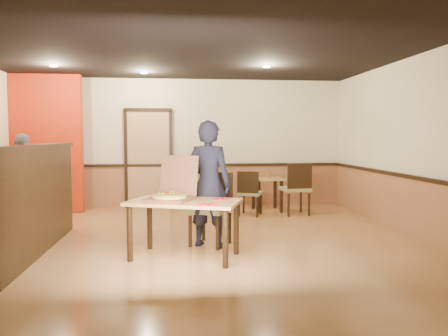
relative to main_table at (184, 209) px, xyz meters
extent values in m
plane|color=tan|center=(0.08, 0.64, -0.63)|extent=(7.00, 7.00, 0.00)
plane|color=black|center=(0.08, 0.64, 2.17)|extent=(7.00, 7.00, 0.00)
plane|color=#F5EDC0|center=(0.08, 4.14, 0.77)|extent=(7.00, 0.00, 7.00)
plane|color=#F5EDC0|center=(3.58, 0.64, 0.77)|extent=(0.00, 7.00, 7.00)
cube|color=#935E3B|center=(0.08, 4.11, -0.18)|extent=(7.00, 0.04, 0.90)
cube|color=black|center=(0.08, 4.09, 0.29)|extent=(7.00, 0.06, 0.06)
cube|color=#935E3B|center=(3.55, 0.64, -0.18)|extent=(0.04, 7.00, 0.90)
cube|color=black|center=(3.53, 0.64, 0.29)|extent=(0.06, 7.00, 0.06)
cube|color=tan|center=(-0.72, 4.10, 0.42)|extent=(0.90, 0.06, 2.10)
cube|color=black|center=(-1.92, 0.44, 0.07)|extent=(0.14, 3.00, 1.40)
cube|color=black|center=(-1.92, 0.44, 0.79)|extent=(0.20, 3.10, 0.05)
cube|color=red|center=(-2.82, 3.64, 0.77)|extent=(1.60, 0.20, 2.78)
cylinder|color=#FFE5B2|center=(-2.22, 2.44, 2.15)|extent=(0.14, 0.14, 0.02)
cylinder|color=#FFE5B2|center=(-0.72, 3.14, 2.15)|extent=(0.14, 0.14, 0.02)
cylinder|color=#FFE5B2|center=(1.48, 2.14, 2.15)|extent=(0.14, 0.14, 0.02)
cube|color=tan|center=(0.00, 0.00, 0.09)|extent=(1.56, 1.20, 0.04)
cylinder|color=black|center=(-0.68, -0.10, -0.28)|extent=(0.07, 0.07, 0.70)
cylinder|color=black|center=(-0.47, 0.50, -0.28)|extent=(0.07, 0.07, 0.70)
cylinder|color=black|center=(0.47, -0.50, -0.28)|extent=(0.07, 0.07, 0.70)
cylinder|color=black|center=(0.68, 0.10, -0.28)|extent=(0.07, 0.07, 0.70)
cube|color=olive|center=(0.37, 0.62, -0.12)|extent=(0.70, 0.70, 0.07)
cube|color=black|center=(0.49, 0.82, 0.16)|extent=(0.45, 0.28, 0.49)
cylinder|color=black|center=(0.09, 0.54, -0.41)|extent=(0.05, 0.05, 0.44)
cylinder|color=black|center=(0.30, 0.91, -0.41)|extent=(0.05, 0.05, 0.44)
cylinder|color=black|center=(0.45, 0.33, -0.41)|extent=(0.05, 0.05, 0.44)
cylinder|color=black|center=(0.66, 0.70, -0.41)|extent=(0.05, 0.05, 0.44)
cube|color=olive|center=(1.33, 2.88, -0.19)|extent=(0.57, 0.57, 0.06)
cube|color=black|center=(1.25, 2.70, 0.04)|extent=(0.40, 0.20, 0.42)
cylinder|color=black|center=(1.56, 2.98, -0.44)|extent=(0.04, 0.04, 0.38)
cylinder|color=black|center=(1.42, 2.65, -0.44)|extent=(0.04, 0.04, 0.38)
cylinder|color=black|center=(1.23, 3.12, -0.44)|extent=(0.04, 0.04, 0.38)
cylinder|color=black|center=(1.09, 2.79, -0.44)|extent=(0.04, 0.04, 0.38)
cube|color=olive|center=(2.23, 2.88, -0.12)|extent=(0.56, 0.56, 0.07)
cube|color=black|center=(2.25, 2.65, 0.16)|extent=(0.49, 0.10, 0.49)
cylinder|color=black|center=(2.41, 3.11, -0.41)|extent=(0.05, 0.05, 0.44)
cylinder|color=black|center=(2.46, 2.70, -0.41)|extent=(0.05, 0.05, 0.44)
cylinder|color=black|center=(2.00, 3.07, -0.41)|extent=(0.05, 0.05, 0.44)
cylinder|color=black|center=(2.04, 2.65, -0.41)|extent=(0.05, 0.05, 0.44)
cube|color=tan|center=(1.78, 3.43, 0.03)|extent=(0.67, 0.67, 0.04)
cylinder|color=black|center=(1.55, 3.18, -0.31)|extent=(0.07, 0.07, 0.64)
cylinder|color=black|center=(1.53, 3.66, -0.31)|extent=(0.07, 0.07, 0.64)
cylinder|color=black|center=(2.03, 3.21, -0.31)|extent=(0.07, 0.07, 0.64)
cylinder|color=black|center=(2.00, 3.68, -0.31)|extent=(0.07, 0.07, 0.64)
imported|color=black|center=(0.35, 0.54, 0.26)|extent=(0.76, 0.65, 1.77)
imported|color=gray|center=(-2.92, 2.79, 0.18)|extent=(0.57, 1.00, 1.61)
cube|color=brown|center=(-0.19, 0.01, 0.13)|extent=(0.69, 0.69, 0.04)
cube|color=brown|center=(-0.07, 0.30, 0.41)|extent=(0.52, 0.30, 0.52)
cylinder|color=#E3C252|center=(-0.19, 0.01, 0.16)|extent=(0.44, 0.44, 0.03)
cube|color=red|center=(0.27, -0.39, 0.11)|extent=(0.28, 0.28, 0.01)
cylinder|color=silver|center=(0.24, -0.39, 0.12)|extent=(0.06, 0.19, 0.01)
cube|color=silver|center=(0.30, -0.39, 0.12)|extent=(0.07, 0.20, 0.00)
cube|color=red|center=(0.47, 0.07, 0.11)|extent=(0.23, 0.23, 0.00)
cylinder|color=silver|center=(0.44, 0.07, 0.12)|extent=(0.03, 0.18, 0.01)
cube|color=silver|center=(0.50, 0.07, 0.11)|extent=(0.04, 0.19, 0.00)
cylinder|color=#924C1A|center=(1.79, 3.37, 0.12)|extent=(0.06, 0.06, 0.14)
camera|label=1|loc=(-0.07, -5.52, 0.92)|focal=35.00mm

